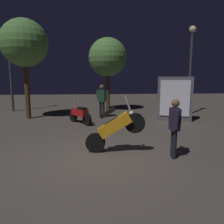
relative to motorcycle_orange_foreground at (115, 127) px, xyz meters
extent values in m
plane|color=#4C443D|center=(-0.59, -0.37, -0.74)|extent=(40.00, 40.00, 0.00)
cylinder|color=black|center=(-0.54, 0.07, -0.46)|extent=(0.57, 0.18, 0.56)
cylinder|color=black|center=(0.55, -0.08, 0.12)|extent=(0.57, 0.18, 0.56)
cube|color=orange|center=(0.00, 0.00, 0.06)|extent=(1.00, 0.43, 0.76)
cube|color=black|center=(-0.19, 0.03, 0.40)|extent=(0.45, 0.30, 0.32)
cylinder|color=gray|center=(0.35, -0.05, 0.66)|extent=(0.21, 0.09, 0.44)
sphere|color=#F2EABF|center=(0.45, -0.06, 0.40)|extent=(0.12, 0.12, 0.12)
cylinder|color=black|center=(-0.88, 3.52, -0.46)|extent=(0.42, 0.51, 0.56)
cylinder|color=black|center=(-1.55, 4.40, -0.46)|extent=(0.42, 0.51, 0.56)
cube|color=#B71414|center=(-1.22, 3.96, -0.23)|extent=(0.81, 0.94, 0.30)
cube|color=black|center=(-1.10, 3.80, -0.03)|extent=(0.46, 0.50, 0.10)
cylinder|color=gray|center=(-1.43, 4.24, 0.14)|extent=(0.08, 0.08, 0.45)
sphere|color=#F2EABF|center=(-1.49, 4.32, -0.18)|extent=(0.12, 0.12, 0.12)
cylinder|color=black|center=(-0.24, 5.37, -0.33)|extent=(0.12, 0.12, 0.82)
cylinder|color=black|center=(-0.09, 5.31, -0.33)|extent=(0.12, 0.12, 0.82)
cube|color=#1E3F2D|center=(-0.16, 5.34, 0.38)|extent=(0.42, 0.36, 0.61)
sphere|color=brown|center=(-0.16, 5.34, 0.83)|extent=(0.23, 0.23, 0.23)
cylinder|color=#1E3F2D|center=(-0.39, 5.43, 0.41)|extent=(0.20, 0.15, 0.56)
cylinder|color=#1E3F2D|center=(0.06, 5.25, 0.41)|extent=(0.20, 0.15, 0.56)
cylinder|color=black|center=(1.50, -0.58, -0.37)|extent=(0.12, 0.12, 0.76)
cylinder|color=black|center=(1.52, -0.42, -0.37)|extent=(0.12, 0.12, 0.76)
cube|color=#261E38|center=(1.51, -0.50, 0.30)|extent=(0.29, 0.39, 0.56)
sphere|color=brown|center=(1.51, -0.50, 0.71)|extent=(0.21, 0.21, 0.21)
cylinder|color=#261E38|center=(1.48, -0.74, 0.32)|extent=(0.11, 0.19, 0.52)
cylinder|color=#261E38|center=(1.54, -0.26, 0.32)|extent=(0.11, 0.19, 0.52)
cylinder|color=#38383D|center=(-5.48, 7.78, 1.62)|extent=(0.14, 0.14, 4.73)
sphere|color=#F9E59E|center=(-5.48, 7.78, 4.12)|extent=(0.36, 0.36, 0.36)
cylinder|color=#38383D|center=(4.65, 5.84, 1.46)|extent=(0.14, 0.14, 4.41)
sphere|color=#F9E59E|center=(4.65, 5.84, 3.80)|extent=(0.36, 0.36, 0.36)
cylinder|color=#4C331E|center=(0.28, 7.57, 0.47)|extent=(0.24, 0.24, 2.44)
sphere|color=#568C42|center=(0.28, 7.57, 2.49)|extent=(2.28, 2.28, 2.28)
cylinder|color=#4C331E|center=(-3.87, 5.35, 0.70)|extent=(0.24, 0.24, 2.90)
sphere|color=#568C42|center=(-3.87, 5.35, 2.95)|extent=(2.27, 2.27, 2.27)
cube|color=#595960|center=(3.30, 4.33, 0.31)|extent=(1.67, 1.02, 2.10)
cube|color=white|center=(3.20, 4.08, 0.36)|extent=(1.28, 0.50, 1.68)
camera|label=1|loc=(-0.56, -5.95, 1.41)|focal=35.52mm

